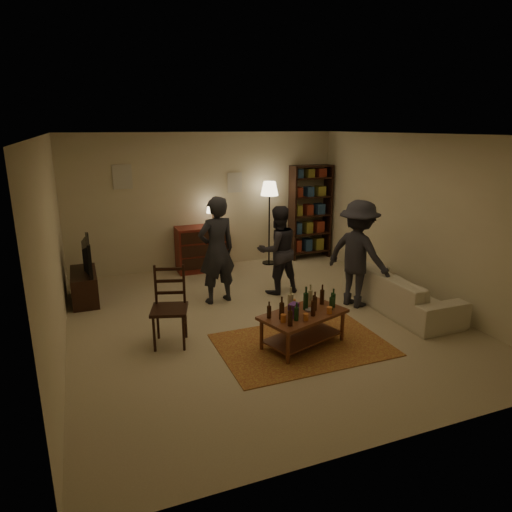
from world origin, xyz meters
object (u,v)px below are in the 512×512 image
dining_chair (170,303)px  tv_stand (84,279)px  floor_lamp (269,194)px  person_by_sofa (358,254)px  person_left (217,250)px  coffee_table (303,317)px  sofa (401,291)px  person_right (278,250)px  dresser (202,247)px  bookshelf (310,211)px

dining_chair → tv_stand: size_ratio=1.01×
floor_lamp → person_by_sofa: 2.74m
person_left → coffee_table: bearing=96.6°
floor_lamp → person_left: 2.42m
tv_stand → dining_chair: bearing=-63.1°
floor_lamp → person_by_sofa: (0.41, -2.64, -0.61)m
sofa → person_right: person_right is taller
coffee_table → tv_stand: size_ratio=1.20×
person_right → person_left: bearing=-1.8°
dresser → person_left: size_ratio=0.77×
coffee_table → person_right: bearing=75.5°
dresser → person_by_sofa: 3.29m
dining_chair → person_by_sofa: size_ratio=0.63×
dining_chair → person_by_sofa: 3.08m
sofa → person_left: (-2.60, 1.36, 0.57)m
coffee_table → floor_lamp: (1.05, 3.61, 1.06)m
person_left → person_by_sofa: size_ratio=1.02×
tv_stand → bookshelf: bearing=11.8°
coffee_table → bookshelf: bearing=61.2°
floor_lamp → person_by_sofa: floor_lamp is taller
floor_lamp → person_by_sofa: size_ratio=1.01×
bookshelf → dresser: bearing=-178.4°
dining_chair → coffee_table: bearing=-7.7°
coffee_table → tv_stand: (-2.63, 2.76, -0.03)m
bookshelf → person_right: bookshelf is taller
tv_stand → floor_lamp: size_ratio=0.61×
dresser → bookshelf: (2.44, 0.07, 0.56)m
sofa → person_by_sofa: (-0.56, 0.41, 0.55)m
person_left → person_by_sofa: 2.26m
bookshelf → coffee_table: bearing=-118.8°
dresser → person_left: bearing=-96.9°
bookshelf → sofa: bearing=-90.8°
tv_stand → person_by_sofa: person_by_sofa is taller
coffee_table → person_left: (-0.59, 1.92, 0.47)m
tv_stand → floor_lamp: 3.93m
dining_chair → floor_lamp: floor_lamp is taller
dresser → person_by_sofa: bearing=-55.9°
person_by_sofa → dresser: bearing=11.3°
dining_chair → dresser: 3.19m
floor_lamp → sofa: floor_lamp is taller
sofa → person_by_sofa: 0.89m
coffee_table → person_left: bearing=107.0°
dresser → person_by_sofa: (1.83, -2.71, 0.38)m
coffee_table → dining_chair: 1.76m
coffee_table → dresser: size_ratio=0.93×
sofa → bookshelf: bearing=-0.8°
person_right → person_by_sofa: size_ratio=0.89×
tv_stand → person_right: (3.14, -0.79, 0.38)m
tv_stand → dresser: dresser is taller
person_left → person_by_sofa: bearing=144.6°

